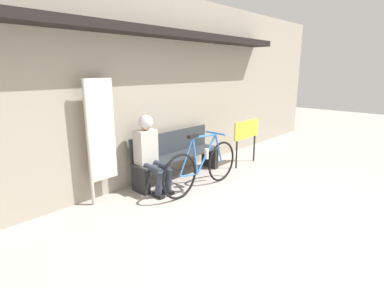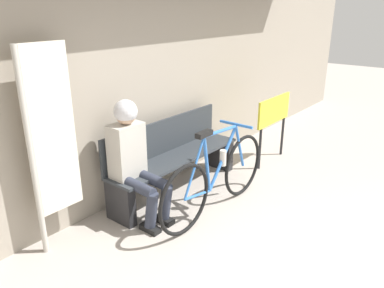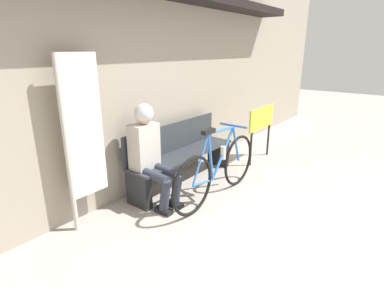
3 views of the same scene
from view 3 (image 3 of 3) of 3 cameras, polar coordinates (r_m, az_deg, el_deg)
The scene contains 6 objects.
storefront_wall at distance 3.92m, azimuth -10.12°, elevation 14.79°, with size 12.00×0.56×3.20m.
park_bench_near at distance 4.25m, azimuth -2.04°, elevation -2.07°, with size 1.85×0.42×0.85m.
bicycle at distance 3.80m, azimuth 5.01°, elevation -4.74°, with size 1.75×0.40×0.96m.
person_seated at distance 3.59m, azimuth -8.09°, elevation -0.86°, with size 0.34×0.61×1.24m.
banner_pole at distance 3.22m, azimuth -20.55°, elevation 1.94°, with size 0.45×0.05×1.81m.
signboard at distance 5.16m, azimuth 13.09°, elevation 4.19°, with size 0.83×0.04×0.93m.
Camera 3 is at (-2.63, 0.09, 1.84)m, focal length 28.00 mm.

